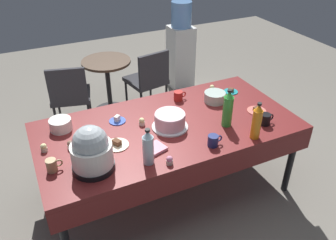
# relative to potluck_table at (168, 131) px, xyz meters

# --- Properties ---
(ground) EXTENTS (9.00, 9.00, 0.00)m
(ground) POSITION_rel_potluck_table_xyz_m (0.00, 0.00, -0.69)
(ground) COLOR slate
(potluck_table) EXTENTS (2.20, 1.10, 0.75)m
(potluck_table) POSITION_rel_potluck_table_xyz_m (0.00, 0.00, 0.00)
(potluck_table) COLOR maroon
(potluck_table) RESTS_ON ground
(frosted_layer_cake) EXTENTS (0.31, 0.31, 0.13)m
(frosted_layer_cake) POSITION_rel_potluck_table_xyz_m (0.00, -0.04, 0.13)
(frosted_layer_cake) COLOR silver
(frosted_layer_cake) RESTS_ON potluck_table
(slow_cooker) EXTENTS (0.30, 0.30, 0.35)m
(slow_cooker) POSITION_rel_potluck_table_xyz_m (-0.72, -0.28, 0.22)
(slow_cooker) COLOR black
(slow_cooker) RESTS_ON potluck_table
(glass_salad_bowl) EXTENTS (0.20, 0.20, 0.09)m
(glass_salad_bowl) POSITION_rel_potluck_table_xyz_m (0.57, 0.18, 0.11)
(glass_salad_bowl) COLOR #B2C6BC
(glass_salad_bowl) RESTS_ON potluck_table
(ceramic_snack_bowl) EXTENTS (0.18, 0.18, 0.10)m
(ceramic_snack_bowl) POSITION_rel_potluck_table_xyz_m (-0.83, 0.32, 0.11)
(ceramic_snack_bowl) COLOR silver
(ceramic_snack_bowl) RESTS_ON potluck_table
(dessert_plate_coral) EXTENTS (0.17, 0.17, 0.04)m
(dessert_plate_coral) POSITION_rel_potluck_table_xyz_m (0.82, -0.14, 0.07)
(dessert_plate_coral) COLOR #E07266
(dessert_plate_coral) RESTS_ON potluck_table
(dessert_plate_cobalt) EXTENTS (0.14, 0.14, 0.05)m
(dessert_plate_cobalt) POSITION_rel_potluck_table_xyz_m (-0.37, 0.24, 0.07)
(dessert_plate_cobalt) COLOR #2D4CB2
(dessert_plate_cobalt) RESTS_ON potluck_table
(dessert_plate_cream) EXTENTS (0.19, 0.19, 0.05)m
(dessert_plate_cream) POSITION_rel_potluck_table_xyz_m (-0.48, -0.09, 0.07)
(dessert_plate_cream) COLOR beige
(dessert_plate_cream) RESTS_ON potluck_table
(dessert_plate_teal) EXTENTS (0.14, 0.14, 0.04)m
(dessert_plate_teal) POSITION_rel_potluck_table_xyz_m (0.82, 0.27, 0.07)
(dessert_plate_teal) COLOR teal
(dessert_plate_teal) RESTS_ON potluck_table
(cupcake_vanilla) EXTENTS (0.05, 0.05, 0.07)m
(cupcake_vanilla) POSITION_rel_potluck_table_xyz_m (-0.21, -0.47, 0.09)
(cupcake_vanilla) COLOR beige
(cupcake_vanilla) RESTS_ON potluck_table
(cupcake_rose) EXTENTS (0.05, 0.05, 0.07)m
(cupcake_rose) POSITION_rel_potluck_table_xyz_m (-1.01, 0.07, 0.09)
(cupcake_rose) COLOR beige
(cupcake_rose) RESTS_ON potluck_table
(cupcake_cocoa) EXTENTS (0.05, 0.05, 0.07)m
(cupcake_cocoa) POSITION_rel_potluck_table_xyz_m (0.66, 0.37, 0.09)
(cupcake_cocoa) COLOR beige
(cupcake_cocoa) RESTS_ON potluck_table
(cupcake_berry) EXTENTS (0.05, 0.05, 0.07)m
(cupcake_berry) POSITION_rel_potluck_table_xyz_m (-0.81, 0.03, 0.09)
(cupcake_berry) COLOR beige
(cupcake_berry) RESTS_ON potluck_table
(cupcake_lemon) EXTENTS (0.05, 0.05, 0.07)m
(cupcake_lemon) POSITION_rel_potluck_table_xyz_m (-0.20, 0.10, 0.09)
(cupcake_lemon) COLOR beige
(cupcake_lemon) RESTS_ON potluck_table
(soda_bottle_lime_soda) EXTENTS (0.08, 0.08, 0.34)m
(soda_bottle_lime_soda) POSITION_rel_potluck_table_xyz_m (0.45, -0.21, 0.22)
(soda_bottle_lime_soda) COLOR green
(soda_bottle_lime_soda) RESTS_ON potluck_table
(soda_bottle_water) EXTENTS (0.08, 0.08, 0.29)m
(soda_bottle_water) POSITION_rel_potluck_table_xyz_m (-0.34, -0.39, 0.20)
(soda_bottle_water) COLOR silver
(soda_bottle_water) RESTS_ON potluck_table
(soda_bottle_orange_juice) EXTENTS (0.08, 0.08, 0.32)m
(soda_bottle_orange_juice) POSITION_rel_potluck_table_xyz_m (0.55, -0.46, 0.21)
(soda_bottle_orange_juice) COLOR orange
(soda_bottle_orange_juice) RESTS_ON potluck_table
(coffee_mug_red) EXTENTS (0.13, 0.09, 0.09)m
(coffee_mug_red) POSITION_rel_potluck_table_xyz_m (0.28, 0.35, 0.11)
(coffee_mug_red) COLOR #B2231E
(coffee_mug_red) RESTS_ON potluck_table
(coffee_mug_navy) EXTENTS (0.12, 0.08, 0.09)m
(coffee_mug_navy) POSITION_rel_potluck_table_xyz_m (0.19, -0.41, 0.11)
(coffee_mug_navy) COLOR navy
(coffee_mug_navy) RESTS_ON potluck_table
(coffee_mug_tan) EXTENTS (0.12, 0.07, 0.10)m
(coffee_mug_tan) POSITION_rel_potluck_table_xyz_m (-0.98, -0.18, 0.11)
(coffee_mug_tan) COLOR tan
(coffee_mug_tan) RESTS_ON potluck_table
(coffee_mug_black) EXTENTS (0.13, 0.09, 0.10)m
(coffee_mug_black) POSITION_rel_potluck_table_xyz_m (0.75, -0.34, 0.11)
(coffee_mug_black) COLOR black
(coffee_mug_black) RESTS_ON potluck_table
(paper_napkin_stack) EXTENTS (0.17, 0.17, 0.02)m
(paper_napkin_stack) POSITION_rel_potluck_table_xyz_m (-0.23, -0.27, 0.07)
(paper_napkin_stack) COLOR pink
(paper_napkin_stack) RESTS_ON potluck_table
(maroon_chair_left) EXTENTS (0.53, 0.53, 0.85)m
(maroon_chair_left) POSITION_rel_potluck_table_xyz_m (-0.57, 1.44, -0.20)
(maroon_chair_left) COLOR #333338
(maroon_chair_left) RESTS_ON ground
(maroon_chair_right) EXTENTS (0.51, 0.51, 0.85)m
(maroon_chair_right) POSITION_rel_potluck_table_xyz_m (0.41, 1.44, -0.20)
(maroon_chair_right) COLOR #333338
(maroon_chair_right) RESTS_ON ground
(round_cafe_table) EXTENTS (0.60, 0.60, 0.72)m
(round_cafe_table) POSITION_rel_potluck_table_xyz_m (-0.05, 1.66, -0.19)
(round_cafe_table) COLOR #473323
(round_cafe_table) RESTS_ON ground
(water_cooler) EXTENTS (0.32, 0.32, 1.24)m
(water_cooler) POSITION_rel_potluck_table_xyz_m (1.12, 1.95, -0.10)
(water_cooler) COLOR silver
(water_cooler) RESTS_ON ground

